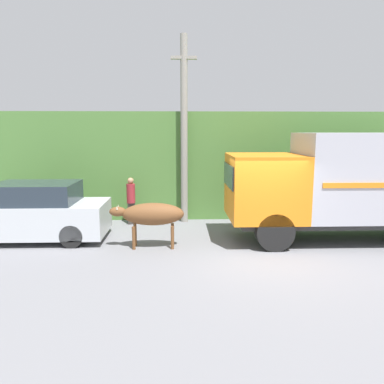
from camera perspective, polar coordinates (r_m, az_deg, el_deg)
ground_plane at (r=10.26m, az=10.42°, el=-9.45°), size 60.00×60.00×0.00m
hillside_embankment at (r=16.72m, az=5.48°, el=4.84°), size 32.00×5.87×3.96m
building_backdrop at (r=15.90m, az=-19.02°, el=1.71°), size 5.53×2.70×2.59m
cargo_truck at (r=12.06m, az=23.29°, el=1.45°), size 7.05×2.28×3.21m
brown_cow at (r=10.55m, az=-6.20°, el=-3.44°), size 2.08×0.63×1.28m
parked_suv at (r=12.21m, az=-22.93°, el=-2.94°), size 4.34×1.87×1.74m
pedestrian_on_hill at (r=13.31m, az=-9.28°, el=-0.96°), size 0.35×0.35×1.66m
utility_pole at (r=13.30m, az=-1.21°, el=9.70°), size 0.90×0.25×6.51m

